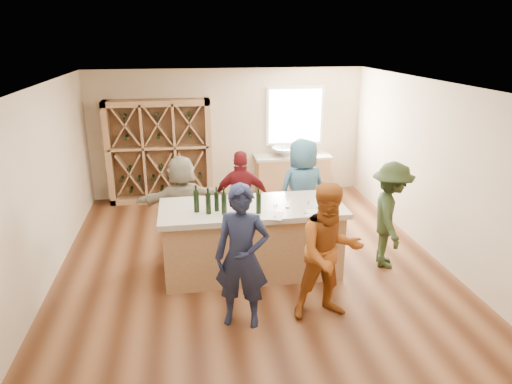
{
  "coord_description": "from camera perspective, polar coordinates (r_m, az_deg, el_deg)",
  "views": [
    {
      "loc": [
        -0.96,
        -6.43,
        3.48
      ],
      "look_at": [
        0.1,
        0.2,
        1.15
      ],
      "focal_mm": 32.0,
      "sensor_mm": 36.0,
      "label": 1
    }
  ],
  "objects": [
    {
      "name": "floor",
      "position": [
        7.4,
        -0.53,
        -9.36
      ],
      "size": [
        6.0,
        7.0,
        0.1
      ],
      "primitive_type": "cube",
      "color": "brown",
      "rests_on": "ground"
    },
    {
      "name": "ceiling",
      "position": [
        6.54,
        -0.61,
        13.59
      ],
      "size": [
        6.0,
        7.0,
        0.1
      ],
      "primitive_type": "cube",
      "color": "white",
      "rests_on": "ground"
    },
    {
      "name": "wall_back",
      "position": [
        10.24,
        -3.53,
        7.39
      ],
      "size": [
        6.0,
        0.1,
        2.8
      ],
      "primitive_type": "cube",
      "color": "#CBB493",
      "rests_on": "ground"
    },
    {
      "name": "wall_front",
      "position": [
        3.68,
        7.96,
        -15.5
      ],
      "size": [
        6.0,
        0.1,
        2.8
      ],
      "primitive_type": "cube",
      "color": "#CBB493",
      "rests_on": "ground"
    },
    {
      "name": "wall_left",
      "position": [
        7.08,
        -25.78,
        0.07
      ],
      "size": [
        0.1,
        7.0,
        2.8
      ],
      "primitive_type": "cube",
      "color": "#CBB493",
      "rests_on": "ground"
    },
    {
      "name": "wall_right",
      "position": [
        7.86,
        22.02,
        2.36
      ],
      "size": [
        0.1,
        7.0,
        2.8
      ],
      "primitive_type": "cube",
      "color": "#CBB493",
      "rests_on": "ground"
    },
    {
      "name": "window_frame",
      "position": [
        10.35,
        4.88,
        9.45
      ],
      "size": [
        1.3,
        0.06,
        1.3
      ],
      "primitive_type": "cube",
      "color": "white",
      "rests_on": "wall_back"
    },
    {
      "name": "window_pane",
      "position": [
        10.32,
        4.92,
        9.42
      ],
      "size": [
        1.18,
        0.01,
        1.18
      ],
      "primitive_type": "cube",
      "color": "white",
      "rests_on": "wall_back"
    },
    {
      "name": "wine_rack",
      "position": [
        10.01,
        -11.94,
        4.96
      ],
      "size": [
        2.2,
        0.45,
        2.2
      ],
      "primitive_type": "cube",
      "color": "#A3774D",
      "rests_on": "floor"
    },
    {
      "name": "back_counter_base",
      "position": [
        10.38,
        4.49,
        1.99
      ],
      "size": [
        1.6,
        0.58,
        0.86
      ],
      "primitive_type": "cube",
      "color": "#A3774D",
      "rests_on": "floor"
    },
    {
      "name": "back_counter_top",
      "position": [
        10.25,
        4.55,
        4.44
      ],
      "size": [
        1.7,
        0.62,
        0.06
      ],
      "primitive_type": "cube",
      "color": "#B5A994",
      "rests_on": "back_counter_base"
    },
    {
      "name": "sink",
      "position": [
        10.18,
        3.47,
        5.07
      ],
      "size": [
        0.54,
        0.54,
        0.19
      ],
      "primitive_type": "imported",
      "color": "silver",
      "rests_on": "back_counter_top"
    },
    {
      "name": "faucet",
      "position": [
        10.33,
        3.27,
        5.62
      ],
      "size": [
        0.02,
        0.02,
        0.3
      ],
      "primitive_type": "cylinder",
      "color": "silver",
      "rests_on": "back_counter_top"
    },
    {
      "name": "tasting_counter_base",
      "position": [
        6.97,
        -0.5,
        -6.21
      ],
      "size": [
        2.6,
        1.0,
        1.0
      ],
      "primitive_type": "cube",
      "color": "#A3774D",
      "rests_on": "floor"
    },
    {
      "name": "tasting_counter_top",
      "position": [
        6.75,
        -0.51,
        -2.07
      ],
      "size": [
        2.72,
        1.12,
        0.08
      ],
      "primitive_type": "cube",
      "color": "#B5A994",
      "rests_on": "tasting_counter_base"
    },
    {
      "name": "wine_bottle_a",
      "position": [
        6.51,
        -7.47,
        -1.17
      ],
      "size": [
        0.1,
        0.1,
        0.32
      ],
      "primitive_type": "cylinder",
      "rotation": [
        0.0,
        0.0,
        -0.41
      ],
      "color": "black",
      "rests_on": "tasting_counter_top"
    },
    {
      "name": "wine_bottle_b",
      "position": [
        6.43,
        -5.98,
        -1.45
      ],
      "size": [
        0.08,
        0.08,
        0.3
      ],
      "primitive_type": "cylinder",
      "rotation": [
        0.0,
        0.0,
        -0.14
      ],
      "color": "black",
      "rests_on": "tasting_counter_top"
    },
    {
      "name": "wine_bottle_c",
      "position": [
        6.53,
        -4.95,
        -1.21
      ],
      "size": [
        0.09,
        0.09,
        0.27
      ],
      "primitive_type": "cylinder",
      "rotation": [
        0.0,
        0.0,
        -0.32
      ],
      "color": "black",
      "rests_on": "tasting_counter_top"
    },
    {
      "name": "wine_bottle_d",
      "position": [
        6.4,
        -4.02,
        -1.47
      ],
      "size": [
        0.08,
        0.08,
        0.31
      ],
      "primitive_type": "cylinder",
      "rotation": [
        0.0,
        0.0,
        -0.12
      ],
      "color": "black",
      "rests_on": "tasting_counter_top"
    },
    {
      "name": "wine_bottle_e",
      "position": [
        6.54,
        -2.4,
        -1.02
      ],
      "size": [
        0.08,
        0.08,
        0.3
      ],
      "primitive_type": "cylinder",
      "rotation": [
        0.0,
        0.0,
        0.13
      ],
      "color": "black",
      "rests_on": "tasting_counter_top"
    },
    {
      "name": "wine_glass_a",
      "position": [
        6.22,
        -2.3,
        -2.62
      ],
      "size": [
        0.08,
        0.08,
        0.19
      ],
      "primitive_type": "cone",
      "rotation": [
        0.0,
        0.0,
        -0.06
      ],
      "color": "white",
      "rests_on": "tasting_counter_top"
    },
    {
      "name": "wine_glass_b",
      "position": [
        6.29,
        2.39,
        -2.42
      ],
      "size": [
        0.09,
        0.09,
        0.18
      ],
      "primitive_type": "cone",
      "rotation": [
        0.0,
        0.0,
        -0.36
      ],
      "color": "white",
      "rests_on": "tasting_counter_top"
    },
    {
      "name": "wine_glass_c",
      "position": [
        6.45,
        6.36,
        -1.94
      ],
      "size": [
        0.08,
        0.08,
        0.19
      ],
      "primitive_type": "cone",
      "rotation": [
        0.0,
        0.0,
        0.09
      ],
      "color": "white",
      "rests_on": "tasting_counter_top"
    },
    {
      "name": "wine_glass_d",
      "position": [
        6.64,
        3.95,
        -1.23
      ],
      "size": [
        0.08,
        0.08,
        0.19
      ],
      "primitive_type": "cone",
      "rotation": [
        0.0,
        0.0,
        0.08
      ],
      "color": "white",
      "rests_on": "tasting_counter_top"
    },
    {
      "name": "wine_glass_e",
      "position": [
        6.69,
        7.82,
        -1.22
      ],
      "size": [
        0.09,
        0.09,
        0.19
      ],
      "primitive_type": "cone",
      "rotation": [
        0.0,
        0.0,
        0.4
      ],
      "color": "white",
      "rests_on": "tasting_counter_top"
    },
    {
      "name": "tasting_menu_a",
      "position": [
        6.33,
        -2.72,
        -3.16
      ],
      "size": [
        0.32,
        0.38,
        0.0
      ],
      "primitive_type": "cube",
      "rotation": [
        0.0,
        0.0,
        -0.27
      ],
      "color": "white",
      "rests_on": "tasting_counter_top"
    },
    {
      "name": "tasting_menu_b",
      "position": [
        6.38,
        2.35,
        -2.97
      ],
      "size": [
        0.32,
        0.38,
        0.0
      ],
      "primitive_type": "cube",
      "rotation": [
        0.0,
        0.0,
        -0.34
      ],
      "color": "white",
      "rests_on": "tasting_counter_top"
    },
    {
      "name": "tasting_menu_c",
      "position": [
        6.52,
        7.1,
        -2.63
      ],
      "size": [
        0.27,
        0.32,
        0.0
      ],
      "primitive_type": "cube",
      "rotation": [
        0.0,
        0.0,
        -0.26
      ],
      "color": "white",
      "rests_on": "tasting_counter_top"
    },
    {
      "name": "person_near_left",
      "position": [
        5.59,
        -1.77,
        -8.15
      ],
      "size": [
        0.78,
        0.66,
        1.84
      ],
      "primitive_type": "imported",
      "rotation": [
        0.0,
        0.0,
        -0.28
      ],
      "color": "#191E38",
      "rests_on": "floor"
    },
    {
      "name": "person_near_right",
      "position": [
        5.81,
        9.18,
        -7.48
      ],
      "size": [
        0.91,
        0.54,
        1.81
      ],
      "primitive_type": "imported",
      "rotation": [
        0.0,
        0.0,
        0.07
      ],
      "color": "#994C19",
      "rests_on": "floor"
    },
    {
      "name": "person_server",
      "position": [
        7.32,
        16.41,
        -2.82
      ],
      "size": [
        0.8,
        1.19,
        1.68
      ],
      "primitive_type": "imported",
      "rotation": [
        0.0,
        0.0,
        1.28
      ],
      "color": "#263319",
      "rests_on": "floor"
    },
    {
      "name": "person_far_mid",
      "position": [
        7.75,
        -1.78,
        -0.86
      ],
      "size": [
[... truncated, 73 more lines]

